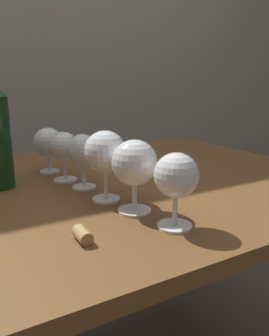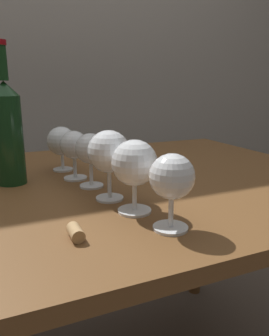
% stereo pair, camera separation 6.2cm
% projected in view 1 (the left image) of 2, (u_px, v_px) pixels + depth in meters
% --- Properties ---
extents(dining_table, '(1.43, 0.92, 0.76)m').
position_uv_depth(dining_table, '(72.00, 216.00, 0.84)').
color(dining_table, brown).
rests_on(dining_table, ground_plane).
extents(wine_glass_cabernet, '(0.08, 0.08, 0.13)m').
position_uv_depth(wine_glass_cabernet, '(176.00, 178.00, 0.55)').
color(wine_glass_cabernet, white).
rests_on(wine_glass_cabernet, dining_table).
extents(wine_glass_merlot, '(0.09, 0.09, 0.14)m').
position_uv_depth(wine_glass_merlot, '(134.00, 164.00, 0.62)').
color(wine_glass_merlot, white).
rests_on(wine_glass_merlot, dining_table).
extents(wine_glass_pinot, '(0.09, 0.09, 0.15)m').
position_uv_depth(wine_glass_pinot, '(105.00, 153.00, 0.68)').
color(wine_glass_pinot, white).
rests_on(wine_glass_pinot, dining_table).
extents(wine_glass_port, '(0.07, 0.07, 0.13)m').
position_uv_depth(wine_glass_port, '(83.00, 151.00, 0.76)').
color(wine_glass_port, white).
rests_on(wine_glass_port, dining_table).
extents(wine_glass_rose, '(0.07, 0.07, 0.13)m').
position_uv_depth(wine_glass_rose, '(65.00, 148.00, 0.83)').
color(wine_glass_rose, white).
rests_on(wine_glass_rose, dining_table).
extents(wine_glass_chardonnay, '(0.08, 0.08, 0.13)m').
position_uv_depth(wine_glass_chardonnay, '(48.00, 143.00, 0.91)').
color(wine_glass_chardonnay, white).
rests_on(wine_glass_chardonnay, dining_table).
extents(cork, '(0.02, 0.04, 0.02)m').
position_uv_depth(cork, '(82.00, 235.00, 0.52)').
color(cork, tan).
rests_on(cork, dining_table).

